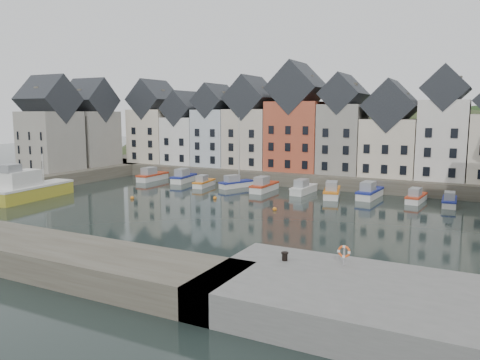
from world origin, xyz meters
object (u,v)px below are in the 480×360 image
Objects in this scene: large_vessel at (30,189)px; mooring_bollard at (285,256)px; boat_d at (235,183)px; boat_a at (152,176)px; life_ring_post at (344,252)px.

large_vessel is 44.55m from mooring_bollard.
boat_d is 0.89× the size of large_vessel.
boat_d is 29.20m from large_vessel.
boat_d is at bearing 122.29° from mooring_bollard.
large_vessel is at bearing -99.97° from boat_a.
boat_d is 42.44m from mooring_bollard.
large_vessel is 9.43× the size of life_ring_post.
boat_a is at bearing 75.60° from large_vessel.
boat_a is 0.55× the size of large_vessel.
boat_d reaches higher than life_ring_post.
boat_d reaches higher than large_vessel.
large_vessel is (-19.56, -21.66, 0.76)m from boat_d.
mooring_bollard is 0.43× the size of life_ring_post.
boat_a is 55.25m from life_ring_post.
boat_a is 0.62× the size of boat_d.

